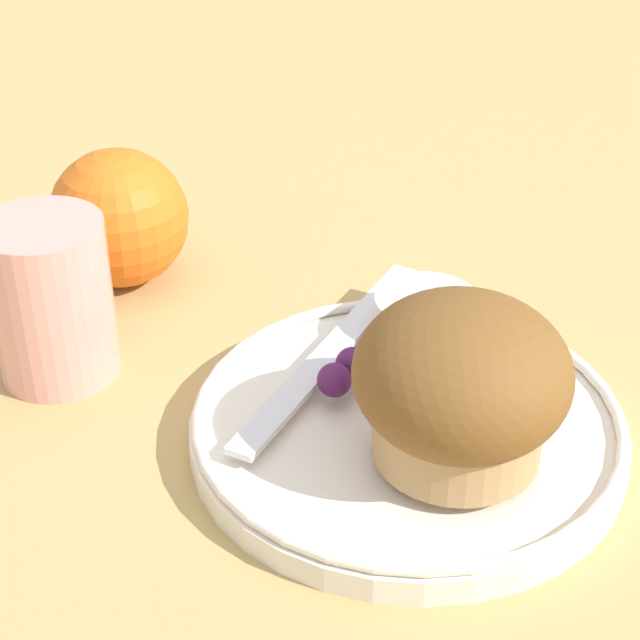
{
  "coord_description": "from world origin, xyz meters",
  "views": [
    {
      "loc": [
        -0.37,
        -0.2,
        0.34
      ],
      "look_at": [
        -0.0,
        0.05,
        0.06
      ],
      "focal_mm": 60.0,
      "sensor_mm": 36.0,
      "label": 1
    }
  ],
  "objects": [
    {
      "name": "cream_ramekin",
      "position": [
        0.07,
        0.03,
        0.03
      ],
      "size": [
        0.06,
        0.06,
        0.02
      ],
      "color": "silver",
      "rests_on": "plate"
    },
    {
      "name": "juice_glass",
      "position": [
        -0.05,
        0.19,
        0.05
      ],
      "size": [
        0.07,
        0.07,
        0.09
      ],
      "color": "#E5998C",
      "rests_on": "ground_plane"
    },
    {
      "name": "orange_fruit",
      "position": [
        0.04,
        0.23,
        0.04
      ],
      "size": [
        0.09,
        0.09,
        0.09
      ],
      "color": "orange",
      "rests_on": "ground_plane"
    },
    {
      "name": "muffin",
      "position": [
        -0.01,
        -0.03,
        0.06
      ],
      "size": [
        0.1,
        0.1,
        0.08
      ],
      "color": "tan",
      "rests_on": "plate"
    },
    {
      "name": "butter_knife",
      "position": [
        0.02,
        0.06,
        0.02
      ],
      "size": [
        0.19,
        0.04,
        0.0
      ],
      "rotation": [
        0.0,
        0.0,
        0.11
      ],
      "color": "silver",
      "rests_on": "plate"
    },
    {
      "name": "ground_plane",
      "position": [
        0.0,
        0.0,
        0.0
      ],
      "size": [
        3.0,
        3.0,
        0.0
      ],
      "primitive_type": "plane",
      "color": "tan"
    },
    {
      "name": "berry_pair",
      "position": [
        -0.0,
        0.04,
        0.03
      ],
      "size": [
        0.03,
        0.02,
        0.02
      ],
      "color": "#4C194C",
      "rests_on": "plate"
    },
    {
      "name": "plate",
      "position": [
        0.0,
        0.0,
        0.01
      ],
      "size": [
        0.22,
        0.22,
        0.02
      ],
      "color": "silver",
      "rests_on": "ground_plane"
    }
  ]
}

